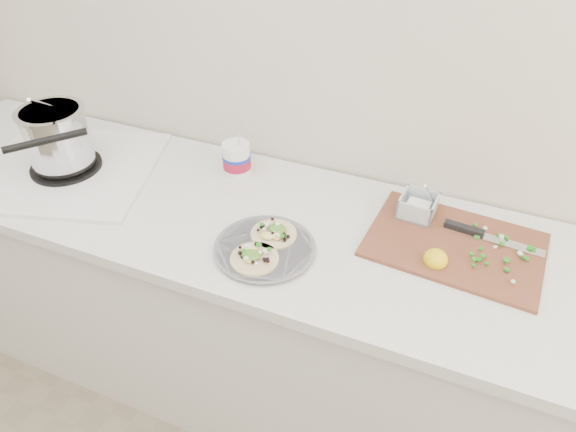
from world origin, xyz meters
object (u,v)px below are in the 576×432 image
at_px(tub, 237,157).
at_px(stove, 61,148).
at_px(cutboard, 453,238).
at_px(taco_plate, 264,246).

bearing_deg(tub, stove, -158.67).
bearing_deg(stove, cutboard, -10.65).
bearing_deg(stove, tub, 5.04).
bearing_deg(tub, cutboard, -6.82).
xyz_separation_m(stove, tub, (0.55, 0.21, -0.02)).
relative_size(stove, taco_plate, 2.45).
height_order(taco_plate, tub, tub).
bearing_deg(cutboard, stove, -169.98).
distance_m(taco_plate, tub, 0.41).
relative_size(taco_plate, tub, 1.34).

